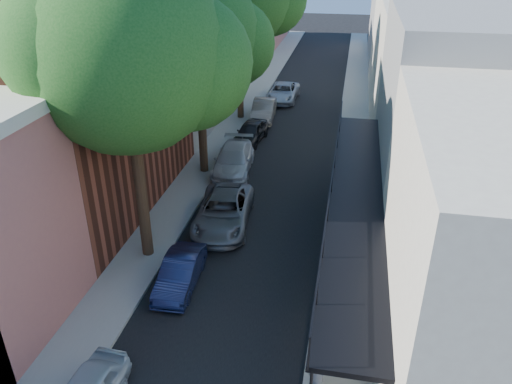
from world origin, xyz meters
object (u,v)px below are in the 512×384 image
at_px(parked_car_b, 180,273).
at_px(parked_car_c, 224,211).
at_px(parked_car_f, 264,110).
at_px(parked_car_g, 283,92).
at_px(parked_car_e, 251,132).
at_px(oak_near, 140,56).
at_px(pedestrian, 318,365).
at_px(oak_mid, 207,38).
at_px(parked_car_d, 233,160).

xyz_separation_m(parked_car_b, parked_car_c, (0.49, 4.47, 0.12)).
height_order(parked_car_f, parked_car_g, parked_car_f).
relative_size(parked_car_e, parked_car_f, 0.89).
bearing_deg(parked_car_e, parked_car_g, 91.79).
xyz_separation_m(parked_car_c, parked_car_g, (-0.12, 18.91, -0.04)).
relative_size(oak_near, pedestrian, 6.13).
bearing_deg(parked_car_e, oak_near, -88.78).
relative_size(oak_mid, pedestrian, 5.48).
height_order(oak_near, parked_car_e, oak_near).
relative_size(parked_car_b, parked_car_c, 0.70).
relative_size(parked_car_b, parked_car_g, 0.74).
relative_size(parked_car_e, parked_car_g, 0.80).
distance_m(parked_car_b, parked_car_f, 18.70).
bearing_deg(pedestrian, parked_car_f, -7.18).
bearing_deg(parked_car_c, pedestrian, -65.08).
xyz_separation_m(oak_near, parked_car_d, (1.11, 8.08, -7.19)).
relative_size(oak_near, parked_car_e, 3.08).
xyz_separation_m(oak_mid, parked_car_e, (1.18, 4.64, -6.43)).
bearing_deg(parked_car_e, parked_car_f, 95.77).
bearing_deg(parked_car_d, parked_car_f, 84.70).
distance_m(parked_car_b, parked_car_c, 4.50).
height_order(parked_car_b, parked_car_g, parked_car_g).
bearing_deg(oak_mid, oak_near, -89.63).
bearing_deg(parked_car_d, parked_car_b, -92.75).
bearing_deg(pedestrian, parked_car_b, 32.59).
distance_m(parked_car_d, parked_car_f, 8.76).
height_order(oak_near, parked_car_g, oak_near).
relative_size(parked_car_c, parked_car_g, 1.06).
xyz_separation_m(parked_car_c, pedestrian, (4.80, -8.36, 0.37)).
bearing_deg(parked_car_d, parked_car_c, -85.94).
bearing_deg(parked_car_d, oak_near, -102.68).
height_order(parked_car_e, parked_car_f, parked_car_f).
bearing_deg(parked_car_g, pedestrian, -78.45).
height_order(parked_car_b, parked_car_f, parked_car_f).
distance_m(oak_near, parked_car_f, 18.35).
bearing_deg(parked_car_g, oak_mid, -96.64).
bearing_deg(pedestrian, parked_car_c, 8.77).
distance_m(oak_mid, parked_car_e, 8.02).
relative_size(oak_mid, parked_car_e, 2.75).
distance_m(oak_mid, parked_car_c, 8.57).
distance_m(parked_car_b, parked_car_g, 23.39).
xyz_separation_m(parked_car_e, pedestrian, (5.63, -18.36, 0.42)).
bearing_deg(parked_car_c, oak_mid, 105.71).
xyz_separation_m(parked_car_b, pedestrian, (5.29, -3.89, 0.49)).
bearing_deg(parked_car_f, oak_near, -97.84).
height_order(oak_near, oak_mid, oak_near).
bearing_deg(parked_car_e, pedestrian, -66.59).
bearing_deg(parked_car_f, pedestrian, -79.95).
height_order(parked_car_d, parked_car_g, parked_car_d).
distance_m(parked_car_c, parked_car_d, 5.53).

